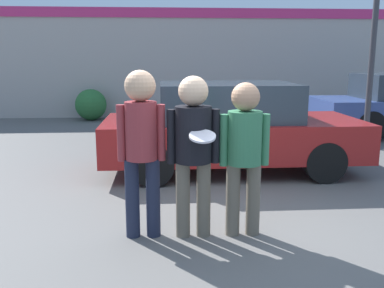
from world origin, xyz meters
name	(u,v)px	position (x,y,z in m)	size (l,w,h in m)	color
ground_plane	(220,226)	(0.00, 0.00, 0.00)	(56.00, 56.00, 0.00)	#5B5956
storefront_building	(181,62)	(0.00, 9.33, 1.73)	(24.00, 0.22, 3.41)	#B2A89E
person_left	(141,139)	(-0.86, -0.20, 1.06)	(0.50, 0.33, 1.77)	#1E2338
person_middle_with_frisbee	(193,142)	(-0.32, -0.24, 1.03)	(0.55, 0.59, 1.71)	#665B4C
person_right	(244,147)	(0.22, -0.23, 0.98)	(0.53, 0.36, 1.65)	#665B4C
parked_car_near	(230,127)	(0.50, 2.45, 0.74)	(4.24, 1.87, 1.48)	maroon
shrub	(91,105)	(-2.80, 8.67, 0.47)	(0.95, 0.95, 0.95)	#2D6B33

